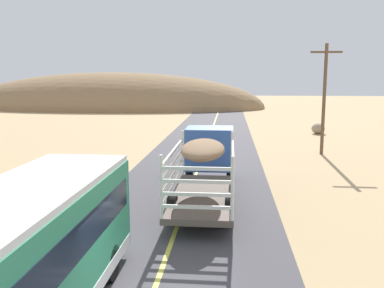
# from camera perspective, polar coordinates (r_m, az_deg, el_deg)

# --- Properties ---
(livestock_truck) EXTENTS (2.53, 9.70, 3.02)m
(livestock_truck) POSITION_cam_1_polar(r_m,az_deg,el_deg) (19.91, 2.15, -1.69)
(livestock_truck) COLOR #3359A5
(livestock_truck) RESTS_ON road_surface
(bus) EXTENTS (2.54, 10.00, 3.21)m
(bus) POSITION_cam_1_polar(r_m,az_deg,el_deg) (9.14, -24.72, -16.34)
(bus) COLOR #2D8C66
(bus) RESTS_ON road_surface
(power_pole_mid) EXTENTS (2.20, 0.24, 7.94)m
(power_pole_mid) POSITION_cam_1_polar(r_m,az_deg,el_deg) (31.05, 17.94, 6.40)
(power_pole_mid) COLOR brown
(power_pole_mid) RESTS_ON ground
(boulder_mid_field) EXTENTS (1.28, 1.52, 1.05)m
(boulder_mid_field) POSITION_cam_1_polar(r_m,az_deg,el_deg) (42.77, 17.16, 2.07)
(boulder_mid_field) COLOR gray
(boulder_mid_field) RESTS_ON ground
(distant_hill) EXTENTS (56.67, 24.20, 13.01)m
(distant_hill) POSITION_cam_1_polar(r_m,az_deg,el_deg) (77.85, -11.19, 4.98)
(distant_hill) COLOR #8D6E4C
(distant_hill) RESTS_ON ground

